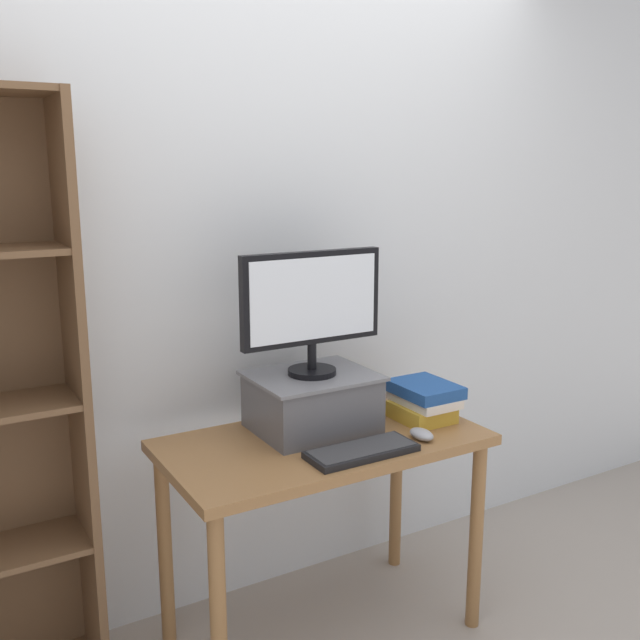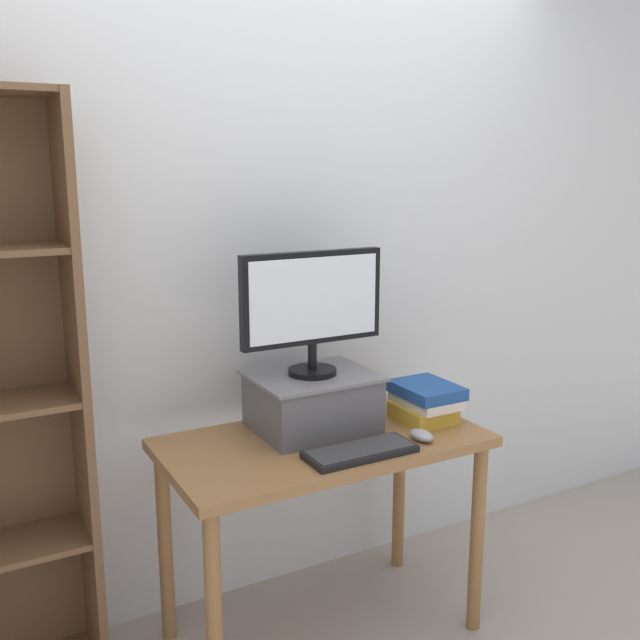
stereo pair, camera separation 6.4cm
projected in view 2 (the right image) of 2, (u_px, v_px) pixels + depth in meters
The scene contains 8 objects.
ground_plane at pixel (323, 631), 2.62m from camera, with size 12.00×12.00×0.00m, color #9E9389.
back_wall at pixel (267, 267), 2.73m from camera, with size 7.00×0.08×2.60m.
desk at pixel (323, 467), 2.49m from camera, with size 1.11×0.59×0.76m.
riser_box at pixel (312, 400), 2.52m from camera, with size 0.43×0.35×0.20m.
computer_monitor at pixel (312, 304), 2.45m from camera, with size 0.53×0.17×0.43m.
keyboard at pixel (360, 451), 2.31m from camera, with size 0.37×0.15×0.02m.
computer_mouse at pixel (421, 435), 2.44m from camera, with size 0.06×0.10×0.04m.
book_stack at pixel (425, 401), 2.62m from camera, with size 0.21×0.25×0.14m.
Camera 2 is at (-1.13, -2.03, 1.68)m, focal length 40.00 mm.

